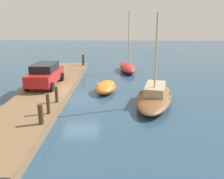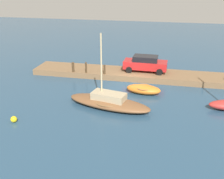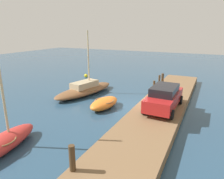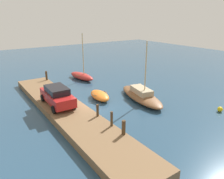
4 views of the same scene
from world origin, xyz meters
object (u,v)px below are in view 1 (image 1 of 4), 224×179
(sailboat_brown, at_px, (155,96))
(mooring_post_west, at_px, (83,60))
(mooring_post_mid_west, at_px, (57,95))
(mooring_post_mid_east, at_px, (48,104))
(mooring_post_east, at_px, (41,114))
(rowboat_red, at_px, (127,67))
(rowboat_orange, at_px, (106,87))
(parked_car, at_px, (45,74))

(sailboat_brown, relative_size, mooring_post_west, 6.56)
(mooring_post_mid_west, relative_size, mooring_post_mid_east, 0.88)
(sailboat_brown, bearing_deg, mooring_post_west, -137.06)
(mooring_post_mid_west, distance_m, mooring_post_east, 3.31)
(rowboat_red, distance_m, mooring_post_mid_west, 12.55)
(rowboat_orange, relative_size, sailboat_brown, 0.44)
(rowboat_red, height_order, mooring_post_east, rowboat_red)
(mooring_post_west, xyz_separation_m, parked_car, (8.07, -1.72, 0.31))
(mooring_post_west, xyz_separation_m, mooring_post_mid_west, (11.96, 0.00, -0.07))
(sailboat_brown, bearing_deg, mooring_post_east, -37.94)
(rowboat_orange, xyz_separation_m, mooring_post_mid_east, (6.15, -2.74, 0.72))
(sailboat_brown, xyz_separation_m, rowboat_red, (-9.87, -1.57, -0.01))
(rowboat_red, bearing_deg, mooring_post_east, -25.34)
(mooring_post_mid_west, xyz_separation_m, parked_car, (-3.89, -1.72, 0.38))
(mooring_post_mid_west, distance_m, parked_car, 4.26)
(mooring_post_west, distance_m, mooring_post_mid_east, 13.89)
(rowboat_orange, xyz_separation_m, mooring_post_mid_west, (4.22, -2.74, 0.66))
(sailboat_brown, height_order, rowboat_red, rowboat_red)
(rowboat_orange, distance_m, mooring_post_east, 8.05)
(rowboat_red, bearing_deg, parked_car, -47.19)
(mooring_post_west, height_order, parked_car, parked_car)
(sailboat_brown, relative_size, mooring_post_mid_west, 7.46)
(rowboat_orange, height_order, mooring_post_mid_west, mooring_post_mid_west)
(parked_car, bearing_deg, rowboat_red, 142.74)
(rowboat_orange, relative_size, mooring_post_east, 3.20)
(mooring_post_west, xyz_separation_m, mooring_post_mid_east, (13.89, 0.00, -0.00))
(sailboat_brown, height_order, mooring_post_west, sailboat_brown)
(mooring_post_mid_east, bearing_deg, mooring_post_west, 180.00)
(sailboat_brown, relative_size, rowboat_red, 1.21)
(rowboat_orange, bearing_deg, mooring_post_west, -154.09)
(mooring_post_mid_west, distance_m, mooring_post_mid_east, 1.93)
(mooring_post_west, height_order, mooring_post_mid_east, mooring_post_west)
(mooring_post_west, relative_size, mooring_post_mid_west, 1.14)
(rowboat_red, height_order, mooring_post_mid_west, rowboat_red)
(mooring_post_mid_west, xyz_separation_m, mooring_post_east, (3.31, 0.00, 0.02))
(rowboat_orange, xyz_separation_m, parked_car, (0.34, -4.46, 1.03))
(rowboat_orange, bearing_deg, rowboat_red, 173.03)
(mooring_post_west, height_order, mooring_post_east, mooring_post_west)
(mooring_post_east, height_order, parked_car, parked_car)
(mooring_post_mid_east, xyz_separation_m, parked_car, (-5.81, -1.72, 0.31))
(mooring_post_mid_west, height_order, mooring_post_east, mooring_post_east)
(parked_car, bearing_deg, sailboat_brown, 76.55)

